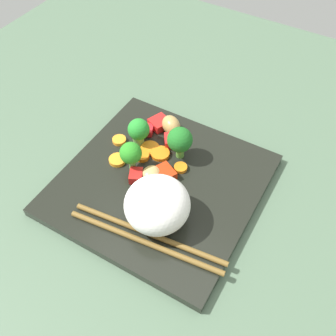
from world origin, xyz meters
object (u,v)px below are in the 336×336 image
Objects in this scene: carrot_slice_0 at (119,140)px; rice_mound at (157,205)px; broccoli_floret_1 at (179,140)px; chopstick_pair at (147,238)px; square_plate at (160,184)px.

rice_mound is at bearing -125.74° from carrot_slice_0.
broccoli_floret_1 is 16.13cm from chopstick_pair.
chopstick_pair is at bearing -133.60° from carrot_slice_0.
broccoli_floret_1 is 0.26× the size of chopstick_pair.
rice_mound reaches higher than carrot_slice_0.
broccoli_floret_1 is at bearing -77.90° from carrot_slice_0.
carrot_slice_0 is at bearing 129.69° from chopstick_pair.
rice_mound is 1.56× the size of broccoli_floret_1.
carrot_slice_0 is 19.11cm from chopstick_pair.
chopstick_pair reaches higher than carrot_slice_0.
carrot_slice_0 is at bearing 102.10° from broccoli_floret_1.
broccoli_floret_1 is 10.84cm from carrot_slice_0.
rice_mound is 16.76cm from carrot_slice_0.
square_plate is 10.86cm from carrot_slice_0.
chopstick_pair is at bearing -166.23° from broccoli_floret_1.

